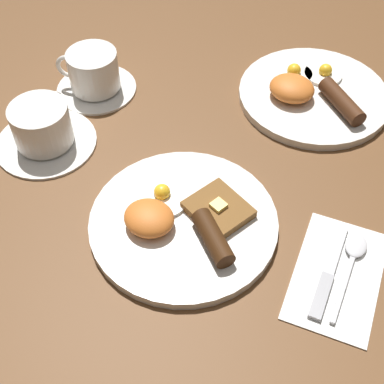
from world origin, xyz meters
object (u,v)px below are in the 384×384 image
at_px(breakfast_plate_far, 312,93).
at_px(teacup_near, 43,129).
at_px(knife, 328,275).
at_px(spoon, 353,255).
at_px(teacup_far, 94,74).
at_px(breakfast_plate_near, 183,221).

relative_size(breakfast_plate_far, teacup_near, 1.61).
distance_m(knife, spoon, 0.05).
xyz_separation_m(knife, spoon, (0.02, 0.05, 0.00)).
xyz_separation_m(breakfast_plate_far, knife, (0.14, -0.35, -0.01)).
height_order(breakfast_plate_far, teacup_far, teacup_far).
distance_m(teacup_far, spoon, 0.55).
distance_m(breakfast_plate_near, teacup_far, 0.36).
bearing_deg(spoon, knife, 152.35).
xyz_separation_m(breakfast_plate_near, spoon, (0.24, 0.06, -0.00)).
relative_size(breakfast_plate_far, teacup_far, 1.85).
relative_size(breakfast_plate_near, teacup_near, 1.64).
height_order(teacup_near, spoon, teacup_near).
distance_m(breakfast_plate_far, teacup_far, 0.40).
bearing_deg(teacup_near, teacup_far, 91.84).
xyz_separation_m(breakfast_plate_near, teacup_near, (-0.29, 0.05, 0.02)).
bearing_deg(spoon, teacup_near, 88.42).
relative_size(teacup_near, knife, 1.05).
xyz_separation_m(breakfast_plate_near, breakfast_plate_far, (0.07, 0.36, 0.00)).
distance_m(breakfast_plate_near, teacup_near, 0.29).
bearing_deg(teacup_near, spoon, 1.11).
distance_m(breakfast_plate_near, spoon, 0.25).
bearing_deg(teacup_near, knife, -4.12).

